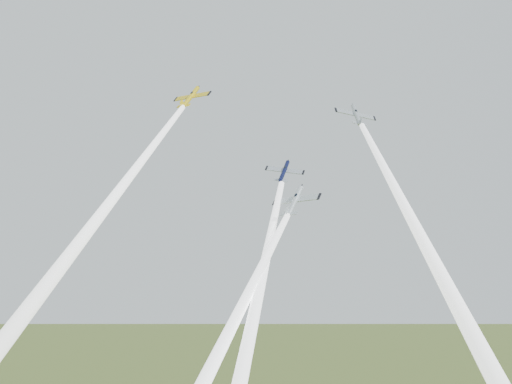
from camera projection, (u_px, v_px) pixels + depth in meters
name	position (u px, v px, depth m)	size (l,w,h in m)	color
plane_yellow	(190.00, 97.00, 119.76)	(8.22, 8.16, 1.29)	yellow
smoke_trail_yellow	(95.00, 222.00, 96.85)	(2.67, 2.67, 61.97)	white
plane_navy	(284.00, 171.00, 106.81)	(6.66, 6.60, 1.04)	#0D1239
smoke_trail_navy	(245.00, 357.00, 78.95)	(2.67, 2.67, 67.96)	white
plane_silver_right	(356.00, 115.00, 112.12)	(7.71, 7.65, 1.21)	#B5BEC4
smoke_trail_silver_right	(431.00, 256.00, 86.43)	(2.67, 2.67, 62.50)	white
plane_silver_low	(295.00, 201.00, 98.79)	(8.31, 8.24, 1.30)	silver
smoke_trail_silver_low	(209.00, 371.00, 78.09)	(2.67, 2.67, 56.45)	white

